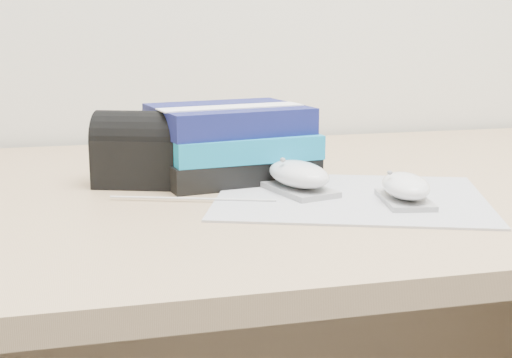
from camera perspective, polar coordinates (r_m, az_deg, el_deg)
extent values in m
cube|color=tan|center=(1.02, 4.01, -1.05)|extent=(1.60, 0.80, 0.03)
cube|color=tan|center=(1.49, -0.79, -11.46)|extent=(1.52, 0.03, 0.35)
cube|color=gray|center=(0.93, 7.54, -1.46)|extent=(0.41, 0.37, 0.00)
cube|color=gray|center=(0.95, 3.41, -0.80)|extent=(0.09, 0.12, 0.01)
ellipsoid|color=silver|center=(0.94, 3.42, 0.41)|extent=(0.09, 0.12, 0.03)
ellipsoid|color=gray|center=(0.93, 2.15, 1.53)|extent=(0.01, 0.01, 0.01)
cube|color=#959597|center=(0.91, 11.82, -1.64)|extent=(0.07, 0.11, 0.01)
ellipsoid|color=white|center=(0.91, 11.87, -0.52)|extent=(0.07, 0.11, 0.03)
ellipsoid|color=gray|center=(0.89, 10.65, 0.50)|extent=(0.01, 0.01, 0.01)
cylinder|color=silver|center=(0.91, -5.11, -1.57)|extent=(0.20, 0.07, 0.00)
cube|color=black|center=(1.04, -2.02, 1.07)|extent=(0.24, 0.20, 0.04)
cube|color=#1084B5|center=(1.04, -1.72, 2.90)|extent=(0.23, 0.19, 0.03)
cube|color=navy|center=(1.04, -2.25, 4.86)|extent=(0.24, 0.20, 0.04)
cube|color=white|center=(1.01, -1.99, 5.78)|extent=(0.21, 0.08, 0.00)
cube|color=black|center=(1.01, -9.33, 1.44)|extent=(0.14, 0.12, 0.07)
cylinder|color=black|center=(1.00, -9.39, 3.13)|extent=(0.14, 0.12, 0.08)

